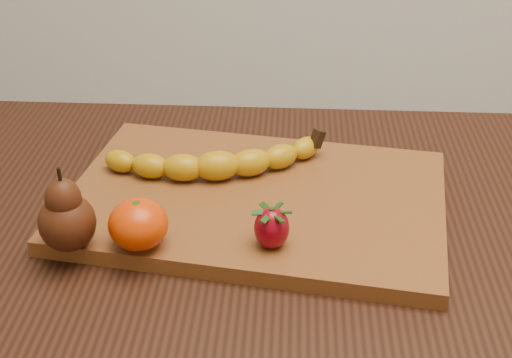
# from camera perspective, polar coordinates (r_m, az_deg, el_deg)

# --- Properties ---
(table) EXTENTS (1.00, 0.70, 0.76)m
(table) POSITION_cam_1_polar(r_m,az_deg,el_deg) (0.89, -6.07, -9.47)
(table) COLOR black
(table) RESTS_ON ground
(cutting_board) EXTENTS (0.49, 0.36, 0.02)m
(cutting_board) POSITION_cam_1_polar(r_m,az_deg,el_deg) (0.87, -0.00, -1.70)
(cutting_board) COLOR brown
(cutting_board) RESTS_ON table
(banana) EXTENTS (0.25, 0.11, 0.04)m
(banana) POSITION_cam_1_polar(r_m,az_deg,el_deg) (0.89, -3.13, 1.07)
(banana) COLOR #BF8D09
(banana) RESTS_ON cutting_board
(pear) EXTENTS (0.06, 0.06, 0.10)m
(pear) POSITION_cam_1_polar(r_m,az_deg,el_deg) (0.77, -15.04, -2.32)
(pear) COLOR #431B0A
(pear) RESTS_ON cutting_board
(mandarin) EXTENTS (0.08, 0.08, 0.05)m
(mandarin) POSITION_cam_1_polar(r_m,az_deg,el_deg) (0.77, -9.40, -3.59)
(mandarin) COLOR #D83602
(mandarin) RESTS_ON cutting_board
(strawberry) EXTENTS (0.04, 0.04, 0.05)m
(strawberry) POSITION_cam_1_polar(r_m,az_deg,el_deg) (0.76, 1.26, -3.83)
(strawberry) COLOR maroon
(strawberry) RESTS_ON cutting_board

